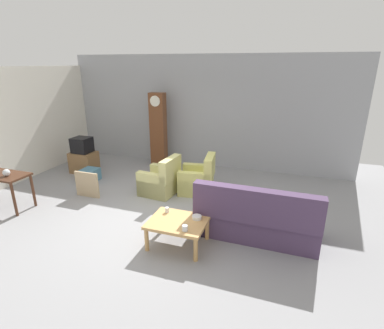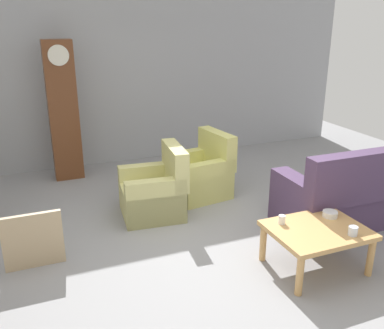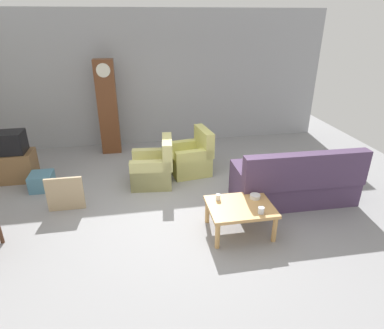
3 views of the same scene
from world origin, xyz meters
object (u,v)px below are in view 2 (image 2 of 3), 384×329
at_px(cup_white_porcelain, 282,220).
at_px(grandfather_clock, 63,111).
at_px(cup_blue_rimmed, 353,231).
at_px(framed_picture_leaning, 33,241).
at_px(bowl_white_stacked, 330,214).
at_px(armchair_olive_near, 155,193).
at_px(coffee_table_wood, 317,234).
at_px(armchair_olive_far, 201,175).
at_px(couch_floral, 362,195).

bearing_deg(cup_white_porcelain, grandfather_clock, 117.02).
bearing_deg(cup_blue_rimmed, cup_white_porcelain, 137.32).
relative_size(framed_picture_leaning, bowl_white_stacked, 3.76).
relative_size(armchair_olive_near, cup_white_porcelain, 9.97).
distance_m(coffee_table_wood, cup_blue_rimmed, 0.35).
distance_m(coffee_table_wood, framed_picture_leaning, 2.91).
bearing_deg(cup_white_porcelain, coffee_table_wood, -37.27).
distance_m(armchair_olive_far, cup_blue_rimmed, 2.52).
height_order(armchair_olive_near, framed_picture_leaning, armchair_olive_near).
bearing_deg(bowl_white_stacked, cup_blue_rimmed, -98.78).
xyz_separation_m(couch_floral, coffee_table_wood, (-1.22, -0.68, 0.04)).
distance_m(armchair_olive_far, grandfather_clock, 2.38).
bearing_deg(cup_blue_rimmed, armchair_olive_far, 102.93).
bearing_deg(coffee_table_wood, grandfather_clock, 119.14).
bearing_deg(cup_blue_rimmed, coffee_table_wood, 131.49).
bearing_deg(framed_picture_leaning, bowl_white_stacked, -17.70).
height_order(cup_white_porcelain, bowl_white_stacked, cup_white_porcelain).
height_order(grandfather_clock, cup_white_porcelain, grandfather_clock).
distance_m(framed_picture_leaning, cup_white_porcelain, 2.57).
xyz_separation_m(armchair_olive_near, cup_white_porcelain, (0.87, -1.61, 0.20)).
bearing_deg(cup_blue_rimmed, armchair_olive_near, 123.49).
bearing_deg(grandfather_clock, coffee_table_wood, -60.86).
height_order(couch_floral, grandfather_clock, grandfather_clock).
xyz_separation_m(armchair_olive_near, cup_blue_rimmed, (1.37, -2.07, 0.20)).
relative_size(armchair_olive_near, cup_blue_rimmed, 9.88).
distance_m(couch_floral, armchair_olive_far, 2.18).
xyz_separation_m(cup_blue_rimmed, bowl_white_stacked, (0.06, 0.41, -0.02)).
bearing_deg(grandfather_clock, bowl_white_stacked, -56.40).
bearing_deg(framed_picture_leaning, armchair_olive_near, 24.94).
distance_m(armchair_olive_far, bowl_white_stacked, 2.14).
xyz_separation_m(grandfather_clock, cup_white_porcelain, (1.76, -3.45, -0.59)).
xyz_separation_m(armchair_olive_far, framed_picture_leaning, (-2.34, -1.09, -0.01)).
height_order(couch_floral, bowl_white_stacked, couch_floral).
relative_size(armchair_olive_far, cup_blue_rimmed, 9.88).
relative_size(coffee_table_wood, framed_picture_leaning, 1.60).
height_order(armchair_olive_near, cup_white_porcelain, armchair_olive_near).
distance_m(couch_floral, bowl_white_stacked, 1.08).
bearing_deg(bowl_white_stacked, armchair_olive_near, 130.82).
distance_m(armchair_olive_near, armchair_olive_far, 0.89).
xyz_separation_m(coffee_table_wood, cup_white_porcelain, (-0.29, 0.22, 0.11)).
bearing_deg(framed_picture_leaning, grandfather_clock, 75.93).
relative_size(armchair_olive_far, bowl_white_stacked, 5.76).
distance_m(cup_white_porcelain, bowl_white_stacked, 0.57).
relative_size(armchair_olive_far, cup_white_porcelain, 9.97).
distance_m(grandfather_clock, cup_white_porcelain, 3.92).
relative_size(grandfather_clock, bowl_white_stacked, 13.58).
xyz_separation_m(coffee_table_wood, framed_picture_leaning, (-2.68, 1.11, -0.09)).
distance_m(armchair_olive_near, coffee_table_wood, 2.16).
height_order(grandfather_clock, framed_picture_leaning, grandfather_clock).
relative_size(couch_floral, cup_blue_rimmed, 22.68).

